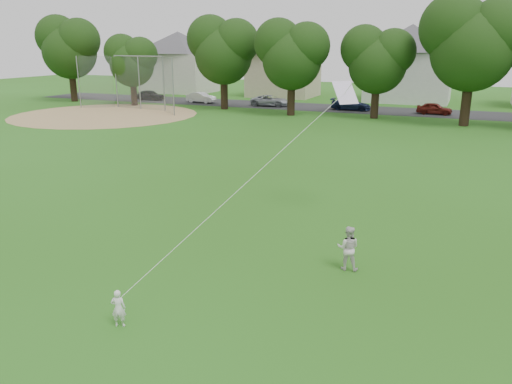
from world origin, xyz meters
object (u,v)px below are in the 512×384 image
at_px(toddler, 118,308).
at_px(baseball_backstop, 135,83).
at_px(older_boy, 348,248).
at_px(kite, 257,173).

xyz_separation_m(toddler, baseball_backstop, (-25.13, 35.53, 2.26)).
bearing_deg(baseball_backstop, older_boy, -45.50).
bearing_deg(older_boy, kite, -4.39).
height_order(older_boy, kite, kite).
xyz_separation_m(older_boy, baseball_backstop, (-29.58, 30.11, 2.05)).
height_order(older_boy, baseball_backstop, baseball_backstop).
distance_m(older_boy, baseball_backstop, 42.26).
bearing_deg(toddler, kite, -128.18).
relative_size(toddler, kite, 0.08).
relative_size(toddler, baseball_backstop, 0.08).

